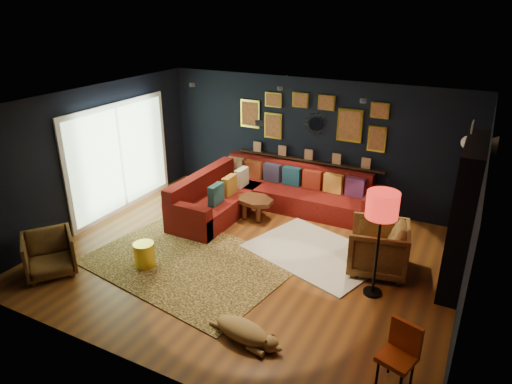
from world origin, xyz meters
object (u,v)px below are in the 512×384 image
at_px(armchair_right, 378,245).
at_px(dog, 242,327).
at_px(pouf, 213,214).
at_px(sectional, 264,196).
at_px(armchair_left, 49,252).
at_px(orange_chair, 400,350).
at_px(coffee_table, 255,202).
at_px(floor_lamp, 382,210).
at_px(gold_stool, 145,255).

bearing_deg(armchair_right, dog, -35.72).
bearing_deg(pouf, sectional, 56.91).
distance_m(sectional, armchair_right, 2.87).
height_order(sectional, armchair_left, sectional).
distance_m(orange_chair, dog, 1.91).
distance_m(coffee_table, floor_lamp, 3.23).
height_order(armchair_right, dog, armchair_right).
height_order(coffee_table, orange_chair, orange_chair).
relative_size(pouf, gold_stool, 1.11).
relative_size(sectional, gold_stool, 8.14).
distance_m(gold_stool, orange_chair, 4.18).
bearing_deg(orange_chair, armchair_left, -161.25).
height_order(sectional, dog, sectional).
relative_size(pouf, armchair_left, 0.62).
bearing_deg(dog, coffee_table, 124.02).
bearing_deg(dog, pouf, 137.59).
xyz_separation_m(sectional, floor_lamp, (2.72, -1.86, 1.04)).
relative_size(sectional, coffee_table, 3.69).
bearing_deg(gold_stool, pouf, 86.01).
bearing_deg(coffee_table, dog, -65.11).
distance_m(sectional, dog, 3.91).
relative_size(armchair_right, dog, 0.83).
relative_size(pouf, dog, 0.43).
height_order(pouf, orange_chair, orange_chair).
xyz_separation_m(sectional, armchair_right, (2.60, -1.21, 0.13)).
relative_size(gold_stool, floor_lamp, 0.26).
bearing_deg(orange_chair, pouf, 164.70).
xyz_separation_m(sectional, pouf, (-0.62, -0.95, -0.14)).
bearing_deg(orange_chair, coffee_table, 154.69).
distance_m(orange_chair, floor_lamp, 1.93).
relative_size(pouf, armchair_right, 0.51).
height_order(coffee_table, gold_stool, coffee_table).
xyz_separation_m(armchair_right, floor_lamp, (0.12, -0.65, 0.91)).
xyz_separation_m(coffee_table, pouf, (-0.63, -0.53, -0.17)).
bearing_deg(armchair_left, coffee_table, 5.29).
xyz_separation_m(pouf, orange_chair, (4.00, -2.48, 0.27)).
xyz_separation_m(floor_lamp, dog, (-1.23, -1.75, -1.17)).
relative_size(coffee_table, gold_stool, 2.20).
xyz_separation_m(armchair_right, gold_stool, (-3.35, -1.60, -0.24)).
distance_m(gold_stool, dog, 2.38).
xyz_separation_m(coffee_table, armchair_left, (-1.95, -3.22, 0.02)).
height_order(armchair_left, armchair_right, armchair_right).
xyz_separation_m(coffee_table, armchair_right, (2.59, -0.79, 0.10)).
relative_size(coffee_table, orange_chair, 1.19).
xyz_separation_m(armchair_left, orange_chair, (5.32, 0.21, 0.08)).
distance_m(armchair_right, gold_stool, 3.72).
bearing_deg(dog, armchair_right, 74.34).
height_order(sectional, gold_stool, sectional).
relative_size(sectional, pouf, 7.35).
height_order(orange_chair, dog, orange_chair).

